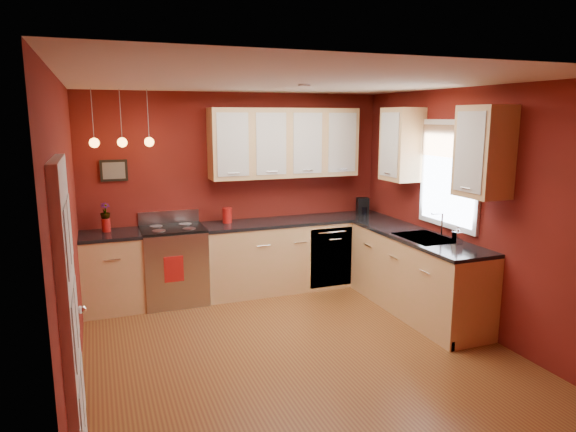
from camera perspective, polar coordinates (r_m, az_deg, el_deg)
name	(u,v)px	position (r m, az deg, el deg)	size (l,w,h in m)	color
floor	(296,349)	(5.31, 0.86, -14.57)	(4.20, 4.20, 0.00)	brown
ceiling	(297,82)	(4.80, 0.96, 14.70)	(4.00, 4.20, 0.02)	silver
wall_back	(238,192)	(6.86, -5.56, 2.63)	(4.00, 0.02, 2.60)	maroon
wall_front	(430,291)	(3.10, 15.47, -8.01)	(4.00, 0.02, 2.60)	maroon
wall_left	(69,240)	(4.57, -23.15, -2.42)	(0.02, 4.20, 2.60)	maroon
wall_right	(467,209)	(5.91, 19.25, 0.73)	(0.02, 4.20, 2.60)	maroon
base_cabinets_back_left	(112,273)	(6.52, -18.92, -6.02)	(0.70, 0.60, 0.90)	#E0AC78
base_cabinets_back_right	(297,255)	(6.98, 1.03, -4.31)	(2.54, 0.60, 0.90)	#E0AC78
base_cabinets_right	(416,275)	(6.28, 14.00, -6.40)	(0.60, 2.10, 0.90)	#E0AC78
counter_back_left	(110,235)	(6.40, -19.18, -1.99)	(0.70, 0.62, 0.04)	black
counter_back_right	(297,221)	(6.87, 1.04, -0.53)	(2.54, 0.62, 0.04)	black
counter_right	(418,236)	(6.16, 14.20, -2.21)	(0.62, 2.10, 0.04)	black
gas_range	(174,265)	(6.56, -12.54, -5.29)	(0.76, 0.64, 1.11)	#ADAEB2
dishwasher_front	(331,257)	(6.86, 4.81, -4.61)	(0.60, 0.02, 0.80)	#ADAEB2
sink	(425,240)	(6.04, 15.03, -2.55)	(0.50, 0.70, 0.33)	#98989D
window	(449,171)	(6.08, 17.49, 4.80)	(0.06, 1.02, 1.22)	white
door_left_wall	(70,325)	(3.49, -23.02, -11.11)	(0.12, 0.82, 2.05)	white
upper_cabinets_back	(285,143)	(6.81, -0.35, 8.12)	(2.00, 0.35, 0.90)	#E0AC78
upper_cabinets_right	(438,148)	(5.98, 16.34, 7.29)	(0.35, 1.95, 0.90)	#E0AC78
wall_picture	(114,170)	(6.57, -18.79, 4.81)	(0.32, 0.03, 0.26)	black
pendant_lights	(122,142)	(6.22, -17.94, 7.86)	(0.71, 0.11, 0.66)	#98989D
red_canister	(227,215)	(6.66, -6.78, 0.08)	(0.13, 0.13, 0.20)	#AE1612
red_vase	(106,225)	(6.48, -19.56, -0.95)	(0.10, 0.10, 0.16)	#AE1612
flowers	(105,211)	(6.45, -19.66, 0.48)	(0.12, 0.12, 0.21)	#AE1612
coffee_maker	(363,206)	(7.30, 8.30, 1.06)	(0.19, 0.18, 0.23)	black
soap_pump	(458,235)	(5.83, 18.35, -1.99)	(0.09, 0.09, 0.20)	white
dish_towel	(174,269)	(6.23, -12.57, -5.79)	(0.23, 0.02, 0.31)	#AE1612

